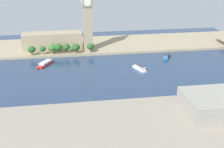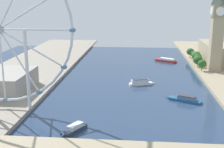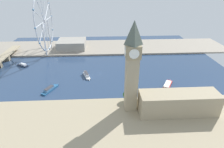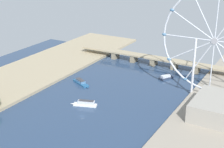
% 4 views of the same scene
% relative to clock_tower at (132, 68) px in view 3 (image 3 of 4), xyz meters
% --- Properties ---
extents(ground_plane, '(403.04, 403.04, 0.00)m').
position_rel_clock_tower_xyz_m(ground_plane, '(90.42, 33.04, -51.34)').
color(ground_plane, navy).
extents(riverbank_left, '(90.00, 520.00, 3.00)m').
position_rel_clock_tower_xyz_m(riverbank_left, '(-26.10, 33.04, -49.84)').
color(riverbank_left, tan).
rests_on(riverbank_left, ground_plane).
extents(riverbank_right, '(90.00, 520.00, 3.00)m').
position_rel_clock_tower_xyz_m(riverbank_right, '(206.93, 33.04, -49.84)').
color(riverbank_right, gray).
rests_on(riverbank_right, ground_plane).
extents(clock_tower, '(14.96, 14.96, 93.08)m').
position_rel_clock_tower_xyz_m(clock_tower, '(0.00, 0.00, 0.00)').
color(clock_tower, tan).
rests_on(clock_tower, riverbank_left).
extents(parliament_block, '(22.00, 79.86, 23.32)m').
position_rel_clock_tower_xyz_m(parliament_block, '(-9.61, -47.93, -36.68)').
color(parliament_block, tan).
rests_on(parliament_block, riverbank_left).
extents(tree_row_embankment, '(14.48, 85.81, 13.58)m').
position_rel_clock_tower_xyz_m(tree_row_embankment, '(12.56, -38.10, -40.16)').
color(tree_row_embankment, '#513823').
rests_on(tree_row_embankment, riverbank_left).
extents(ferris_wheel, '(108.22, 3.20, 110.88)m').
position_rel_clock_tower_xyz_m(ferris_wheel, '(180.23, 130.32, 8.42)').
color(ferris_wheel, silver).
rests_on(ferris_wheel, riverbank_right).
extents(riverside_hall, '(46.03, 54.28, 16.30)m').
position_rel_clock_tower_xyz_m(riverside_hall, '(200.78, 89.63, -40.19)').
color(riverside_hall, gray).
rests_on(riverside_hall, riverbank_right).
extents(tour_boat_0, '(14.41, 21.53, 4.65)m').
position_rel_clock_tower_xyz_m(tour_boat_0, '(122.89, 159.75, -49.45)').
color(tour_boat_0, '#2D384C').
rests_on(tour_boat_0, ground_plane).
extents(tour_boat_1, '(29.02, 17.48, 5.10)m').
position_rel_clock_tower_xyz_m(tour_boat_1, '(44.89, 96.62, -49.32)').
color(tour_boat_1, '#235684').
rests_on(tour_boat_1, ground_plane).
extents(tour_boat_2, '(26.56, 12.54, 5.83)m').
position_rel_clock_tower_xyz_m(tour_boat_2, '(80.73, 52.42, -48.85)').
color(tour_boat_2, white).
rests_on(tour_boat_2, ground_plane).
extents(tour_boat_3, '(30.01, 20.73, 4.75)m').
position_rel_clock_tower_xyz_m(tour_boat_3, '(47.37, -57.17, -49.31)').
color(tour_boat_3, '#B22D28').
rests_on(tour_boat_3, ground_plane).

